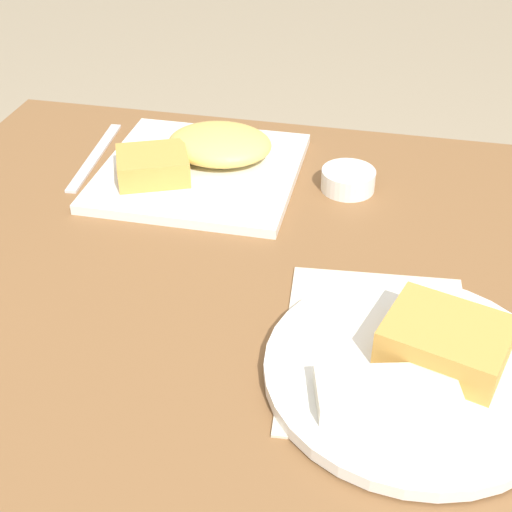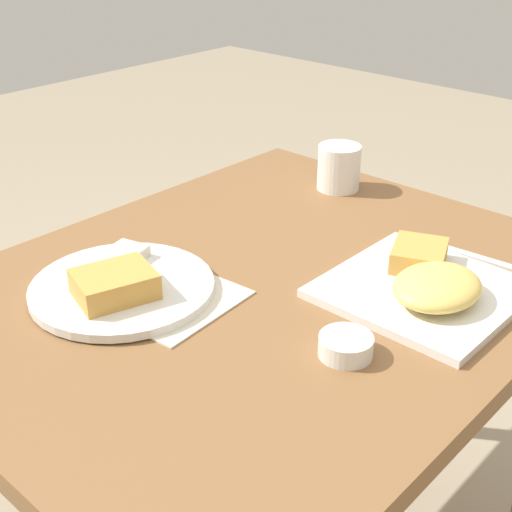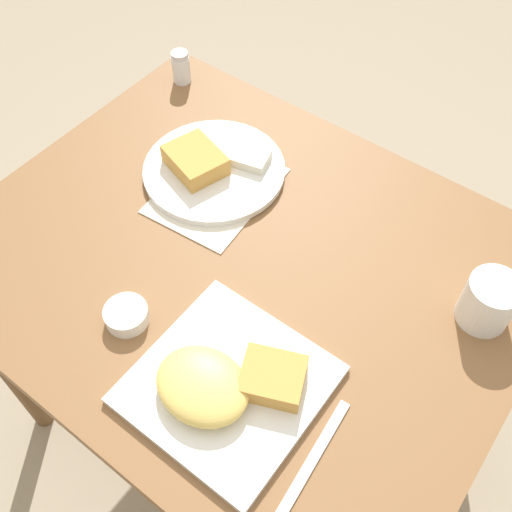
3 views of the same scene
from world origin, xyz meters
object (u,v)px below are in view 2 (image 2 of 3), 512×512
(plate_square_near, at_px, (427,284))
(coffee_mug, at_px, (339,167))
(sauce_ramekin, at_px, (346,345))
(plate_oval_far, at_px, (120,285))
(butter_knife, at_px, (484,259))

(plate_square_near, xyz_separation_m, coffee_mug, (0.26, 0.37, 0.03))
(sauce_ramekin, bearing_deg, plate_oval_far, 106.77)
(plate_oval_far, bearing_deg, plate_square_near, -48.08)
(plate_square_near, xyz_separation_m, butter_knife, (0.17, -0.01, -0.02))
(plate_square_near, height_order, plate_oval_far, plate_square_near)
(butter_knife, bearing_deg, coffee_mug, -18.10)
(plate_square_near, distance_m, coffee_mug, 0.45)
(plate_square_near, distance_m, butter_knife, 0.17)
(sauce_ramekin, xyz_separation_m, butter_knife, (0.38, -0.01, -0.01))
(coffee_mug, bearing_deg, plate_square_near, -125.76)
(plate_square_near, xyz_separation_m, sauce_ramekin, (-0.21, 0.00, -0.01))
(plate_oval_far, height_order, coffee_mug, coffee_mug)
(plate_oval_far, xyz_separation_m, butter_knife, (0.49, -0.37, -0.02))
(plate_square_near, relative_size, coffee_mug, 2.96)
(plate_square_near, xyz_separation_m, plate_oval_far, (-0.32, 0.35, -0.00))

